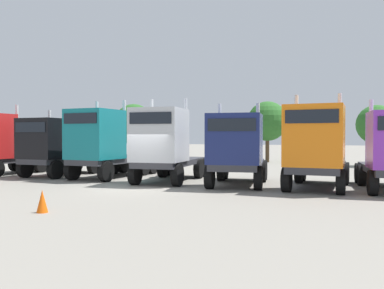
{
  "coord_description": "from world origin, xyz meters",
  "views": [
    {
      "loc": [
        9.47,
        -16.18,
        2.4
      ],
      "look_at": [
        1.08,
        4.0,
        1.96
      ],
      "focal_mm": 37.94,
      "sensor_mm": 36.0,
      "label": 1
    }
  ],
  "objects_px": {
    "semi_truck_black": "(54,146)",
    "semi_truck_teal": "(102,143)",
    "traffic_cone_near": "(42,201)",
    "semi_truck_silver": "(164,145)",
    "semi_truck_orange": "(316,147)",
    "semi_truck_navy": "(237,149)"
  },
  "relations": [
    {
      "from": "semi_truck_black",
      "to": "semi_truck_teal",
      "type": "bearing_deg",
      "value": 89.04
    },
    {
      "from": "traffic_cone_near",
      "to": "semi_truck_black",
      "type": "bearing_deg",
      "value": 129.78
    },
    {
      "from": "semi_truck_teal",
      "to": "semi_truck_black",
      "type": "bearing_deg",
      "value": -89.36
    },
    {
      "from": "semi_truck_silver",
      "to": "semi_truck_orange",
      "type": "bearing_deg",
      "value": 84.18
    },
    {
      "from": "semi_truck_orange",
      "to": "traffic_cone_near",
      "type": "relative_size",
      "value": 8.41
    },
    {
      "from": "semi_truck_silver",
      "to": "semi_truck_navy",
      "type": "relative_size",
      "value": 1.08
    },
    {
      "from": "semi_truck_silver",
      "to": "semi_truck_navy",
      "type": "xyz_separation_m",
      "value": [
        3.86,
        0.01,
        -0.16
      ]
    },
    {
      "from": "semi_truck_silver",
      "to": "semi_truck_navy",
      "type": "bearing_deg",
      "value": 83.71
    },
    {
      "from": "semi_truck_black",
      "to": "semi_truck_navy",
      "type": "relative_size",
      "value": 0.99
    },
    {
      "from": "semi_truck_navy",
      "to": "traffic_cone_near",
      "type": "height_order",
      "value": "semi_truck_navy"
    },
    {
      "from": "semi_truck_black",
      "to": "semi_truck_orange",
      "type": "relative_size",
      "value": 1.0
    },
    {
      "from": "semi_truck_teal",
      "to": "semi_truck_orange",
      "type": "xyz_separation_m",
      "value": [
        11.65,
        -0.41,
        -0.11
      ]
    },
    {
      "from": "semi_truck_silver",
      "to": "traffic_cone_near",
      "type": "xyz_separation_m",
      "value": [
        0.08,
        -8.73,
        -1.62
      ]
    },
    {
      "from": "semi_truck_teal",
      "to": "traffic_cone_near",
      "type": "relative_size",
      "value": 8.84
    },
    {
      "from": "semi_truck_teal",
      "to": "semi_truck_silver",
      "type": "distance_m",
      "value": 4.18
    },
    {
      "from": "semi_truck_black",
      "to": "semi_truck_silver",
      "type": "xyz_separation_m",
      "value": [
        7.61,
        -0.5,
        0.16
      ]
    },
    {
      "from": "semi_truck_orange",
      "to": "semi_truck_teal",
      "type": "bearing_deg",
      "value": -91.63
    },
    {
      "from": "semi_truck_teal",
      "to": "semi_truck_navy",
      "type": "xyz_separation_m",
      "value": [
        8.01,
        -0.48,
        -0.22
      ]
    },
    {
      "from": "semi_truck_navy",
      "to": "semi_truck_teal",
      "type": "bearing_deg",
      "value": -102.78
    },
    {
      "from": "semi_truck_teal",
      "to": "semi_truck_silver",
      "type": "relative_size",
      "value": 0.97
    },
    {
      "from": "traffic_cone_near",
      "to": "semi_truck_orange",
      "type": "bearing_deg",
      "value": 49.9
    },
    {
      "from": "semi_truck_black",
      "to": "semi_truck_teal",
      "type": "relative_size",
      "value": 0.95
    }
  ]
}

